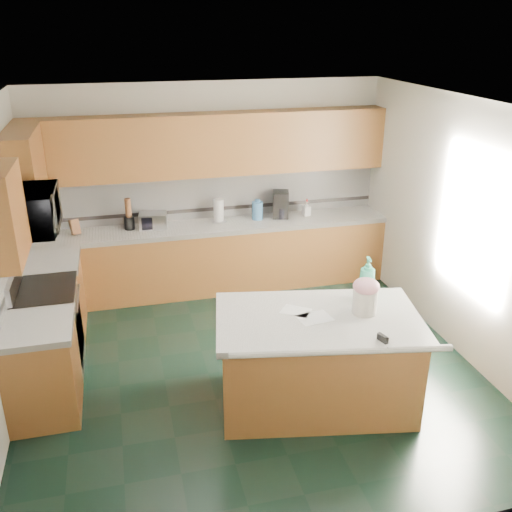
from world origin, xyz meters
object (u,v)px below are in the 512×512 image
object	(u,v)px
island_top	(319,320)
knife_block	(75,227)
soap_bottle_island	(367,278)
coffee_maker	(281,204)
island_base	(316,363)
toaster_oven	(153,221)
treat_jar	(365,301)

from	to	relation	value
island_top	knife_block	world-z (taller)	knife_block
soap_bottle_island	coffee_maker	distance (m)	2.55
island_base	knife_block	xyz separation A→B (m)	(-2.21, 2.76, 0.58)
island_top	knife_block	xyz separation A→B (m)	(-2.21, 2.76, 0.12)
island_base	island_top	distance (m)	0.46
island_base	island_top	bearing A→B (deg)	0.00
island_base	knife_block	distance (m)	3.58
soap_bottle_island	toaster_oven	bearing A→B (deg)	135.86
island_top	toaster_oven	bearing A→B (deg)	124.89
island_top	coffee_maker	xyz separation A→B (m)	(0.46, 2.79, 0.21)
island_base	soap_bottle_island	world-z (taller)	soap_bottle_island
island_base	soap_bottle_island	size ratio (longest dim) A/B	4.12
soap_bottle_island	knife_block	world-z (taller)	soap_bottle_island
island_top	soap_bottle_island	size ratio (longest dim) A/B	4.35
island_top	treat_jar	size ratio (longest dim) A/B	8.01
toaster_oven	soap_bottle_island	bearing A→B (deg)	-46.63
knife_block	soap_bottle_island	bearing A→B (deg)	-64.19
coffee_maker	toaster_oven	bearing A→B (deg)	-163.63
island_top	soap_bottle_island	xyz separation A→B (m)	(0.56, 0.24, 0.24)
treat_jar	toaster_oven	distance (m)	3.25
coffee_maker	soap_bottle_island	bearing A→B (deg)	-72.24
island_top	treat_jar	bearing A→B (deg)	7.03
island_base	treat_jar	bearing A→B (deg)	7.03
treat_jar	knife_block	world-z (taller)	treat_jar
island_base	island_top	xyz separation A→B (m)	(0.00, 0.00, 0.46)
island_base	coffee_maker	size ratio (longest dim) A/B	4.88
island_top	soap_bottle_island	world-z (taller)	soap_bottle_island
island_base	coffee_maker	world-z (taller)	coffee_maker
soap_bottle_island	coffee_maker	world-z (taller)	soap_bottle_island
treat_jar	toaster_oven	world-z (taller)	treat_jar
treat_jar	toaster_oven	xyz separation A→B (m)	(-1.68, 2.78, -0.02)
treat_jar	soap_bottle_island	xyz separation A→B (m)	(0.13, 0.26, 0.10)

